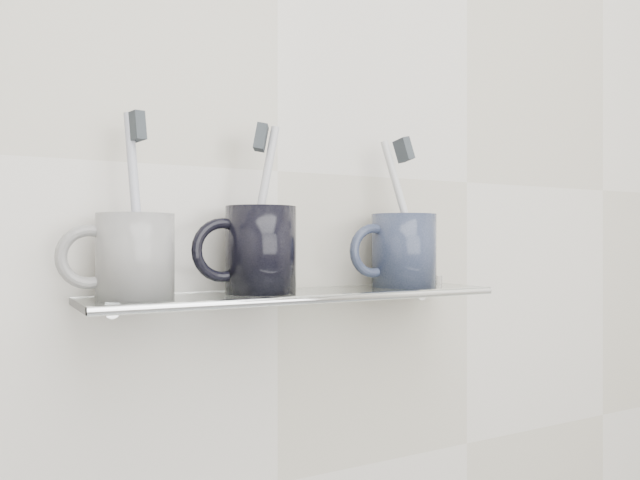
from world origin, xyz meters
TOP-DOWN VIEW (x-y plane):
  - wall_back at (0.00, 1.10)m, footprint 2.50×0.00m
  - shelf_glass at (0.00, 1.04)m, footprint 0.50×0.12m
  - shelf_rail at (0.00, 0.98)m, footprint 0.50×0.01m
  - bracket_left at (-0.21, 1.09)m, footprint 0.02×0.03m
  - bracket_right at (0.21, 1.09)m, footprint 0.02×0.03m
  - mug_left at (-0.19, 1.04)m, footprint 0.09×0.09m
  - mug_left_handle at (-0.24, 1.04)m, footprint 0.07×0.01m
  - toothbrush_left at (-0.19, 1.04)m, footprint 0.02×0.02m
  - bristles_left at (-0.19, 1.04)m, footprint 0.02×0.03m
  - mug_center at (-0.05, 1.04)m, footprint 0.09×0.09m
  - mug_center_handle at (-0.10, 1.04)m, footprint 0.07×0.01m
  - toothbrush_center at (-0.05, 1.04)m, footprint 0.05×0.02m
  - bristles_center at (-0.05, 1.04)m, footprint 0.03×0.03m
  - mug_right at (0.16, 1.04)m, footprint 0.11×0.11m
  - mug_right_handle at (0.11, 1.04)m, footprint 0.07×0.01m
  - toothbrush_right at (0.16, 1.04)m, footprint 0.05×0.04m
  - bristles_right at (0.16, 1.04)m, footprint 0.02×0.03m
  - chrome_cap at (0.20, 1.04)m, footprint 0.03×0.03m

SIDE VIEW (x-z plane):
  - bracket_left at x=-0.21m, z-range 1.08..1.09m
  - bracket_right at x=0.21m, z-range 1.08..1.09m
  - shelf_glass at x=0.00m, z-range 1.09..1.10m
  - shelf_rail at x=0.00m, z-range 1.09..1.10m
  - chrome_cap at x=0.20m, z-range 1.10..1.11m
  - mug_left at x=-0.19m, z-range 1.10..1.19m
  - mug_left_handle at x=-0.24m, z-range 1.11..1.18m
  - mug_right at x=0.16m, z-range 1.10..1.20m
  - mug_right_handle at x=0.11m, z-range 1.11..1.18m
  - mug_center at x=-0.05m, z-range 1.10..1.20m
  - mug_center_handle at x=-0.10m, z-range 1.11..1.19m
  - toothbrush_left at x=-0.19m, z-range 1.11..1.30m
  - toothbrush_center at x=-0.05m, z-range 1.11..1.30m
  - toothbrush_right at x=0.16m, z-range 1.11..1.29m
  - wall_back at x=0.00m, z-range 0.00..2.50m
  - bristles_left at x=-0.19m, z-range 1.26..1.30m
  - bristles_center at x=-0.05m, z-range 1.26..1.30m
  - bristles_right at x=0.16m, z-range 1.26..1.30m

